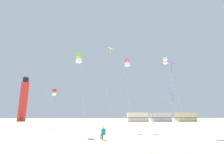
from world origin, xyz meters
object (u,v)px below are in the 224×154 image
Objects in this scene: lighthouse_distant at (24,99)px; rv_van_tan at (186,117)px; kite_diamond_blue at (173,96)px; rv_van_silver at (161,117)px; kite_flyer_standing at (103,132)px; kite_box_lime at (79,58)px; rv_van_cream at (138,117)px; kite_diamond_violet at (171,65)px; kite_box_rainbow at (127,62)px; kite_box_scarlet at (54,92)px; kite_diamond_gold at (110,52)px; kite_box_white at (165,61)px.

rv_van_tan is (55.07, -12.81, -6.45)m from lighthouse_distant.
kite_diamond_blue is 0.83× the size of rv_van_silver.
kite_flyer_standing is 0.07× the size of lighthouse_distant.
kite_box_lime is 1.50× the size of rv_van_cream.
kite_diamond_violet is at bearing -179.93° from kite_flyer_standing.
kite_box_scarlet is at bearing 147.68° from kite_box_rainbow.
kite_diamond_blue is 12.29m from kite_diamond_gold.
rv_van_cream is (15.57, 31.78, -7.85)m from kite_box_lime.
kite_diamond_violet is at bearing -39.05° from kite_box_scarlet.
rv_van_silver is at bearing 172.80° from rv_van_tan.
lighthouse_distant is (-31.02, 40.68, -2.14)m from kite_box_rainbow.
kite_box_rainbow is (2.48, -1.77, -2.34)m from kite_diamond_gold.
kite_box_white reaches higher than rv_van_tan.
kite_box_rainbow is at bearing -171.73° from kite_diamond_blue.
kite_flyer_standing is 11.48m from kite_diamond_violet.
kite_box_rainbow is (12.42, -7.86, 3.75)m from kite_box_scarlet.
kite_diamond_gold reaches higher than kite_diamond_violet.
kite_box_scarlet reaches higher than kite_flyer_standing.
kite_flyer_standing is at bearing -160.12° from kite_diamond_violet.
kite_flyer_standing is 19.38m from kite_box_scarlet.
kite_flyer_standing is at bearing -61.31° from lighthouse_distant.
rv_van_tan is (19.77, 33.55, -6.59)m from kite_diamond_violet.
lighthouse_distant is (-27.01, 49.36, 7.22)m from kite_flyer_standing.
kite_diamond_blue is at bearing -101.03° from kite_box_white.
kite_box_scarlet is 35.73m from rv_van_silver.
kite_diamond_blue reaches higher than rv_van_tan.
kite_box_scarlet is 1.05× the size of rv_van_tan.
kite_diamond_blue is 31.74m from rv_van_tan.
kite_diamond_gold is at bearing -127.56° from rv_van_silver.
kite_box_lime is 0.93× the size of kite_box_rainbow.
kite_diamond_gold reaches higher than rv_van_silver.
kite_box_scarlet is 0.54× the size of kite_box_white.
rv_van_tan is at bearing 55.86° from kite_box_white.
rv_van_silver is at bearing 55.13° from kite_diamond_gold.
kite_box_white is at bearing 69.26° from kite_diamond_violet.
rv_van_silver is (47.26, -12.04, -6.45)m from lighthouse_distant.
rv_van_silver is at bearing 54.02° from kite_box_lime.
lighthouse_distant is at bearing 165.47° from rv_van_cream.
kite_box_lime reaches higher than rv_van_silver.
kite_box_white reaches higher than kite_box_scarlet.
kite_box_scarlet is at bearing 115.85° from kite_box_lime.
rv_van_silver is (18.72, 26.87, -10.92)m from kite_diamond_gold.
kite_box_scarlet is at bearing 140.95° from kite_diamond_violet.
kite_diamond_blue is 0.80× the size of kite_box_scarlet.
rv_van_silver is (8.21, 24.39, -10.50)m from kite_box_white.
kite_box_rainbow is at bearing 25.65° from kite_box_lime.
kite_box_rainbow reaches higher than kite_box_scarlet.
lighthouse_distant is 2.57× the size of rv_van_cream.
kite_box_white is 53.56m from lighthouse_distant.
kite_box_white reaches higher than rv_van_cream.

